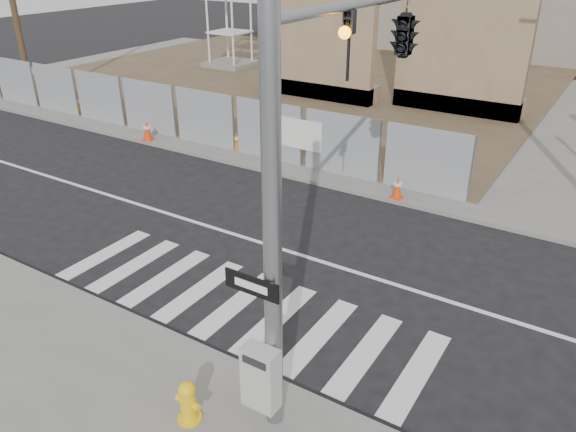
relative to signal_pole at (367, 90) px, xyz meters
The scene contains 11 objects.
ground 5.77m from the signal_pole, 140.66° to the left, with size 100.00×100.00×0.00m, color black.
sidewalk_far 16.91m from the signal_pole, 98.84° to the left, with size 50.00×20.00×0.12m, color slate.
signal_pole is the anchor object (origin of this frame).
chain_link_fence 14.80m from the signal_pole, 150.58° to the left, with size 24.60×0.04×2.00m, color gray.
concrete_wall_left 17.92m from the signal_pole, 122.11° to the left, with size 6.00×1.30×8.00m.
concrete_wall_right 16.46m from the signal_pole, 100.52° to the left, with size 5.50×1.30×8.00m.
fire_hydrant 5.64m from the signal_pole, 107.92° to the right, with size 0.46×0.42×0.74m.
traffic_cone_a 18.90m from the signal_pole, 156.79° to the left, with size 0.54×0.54×0.80m.
traffic_cone_b 13.95m from the signal_pole, 151.85° to the left, with size 0.51×0.51×0.76m.
traffic_cone_c 11.74m from the signal_pole, 138.77° to the left, with size 0.37×0.37×0.65m.
traffic_cone_d 7.79m from the signal_pole, 104.63° to the left, with size 0.39×0.39×0.67m.
Camera 1 is at (6.17, -10.25, 6.92)m, focal length 35.00 mm.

